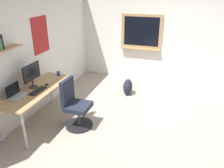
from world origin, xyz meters
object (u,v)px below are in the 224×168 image
Objects in this scene: laptop at (16,94)px; computer_mouse at (46,85)px; keyboard at (38,91)px; monitor_primary at (32,74)px; backpack at (128,87)px; coffee_mug at (58,73)px; office_chair at (75,107)px; desk at (37,92)px.

computer_mouse is at bearing -21.47° from laptop.
keyboard is at bearing 180.00° from computer_mouse.
keyboard is 3.56× the size of computer_mouse.
laptop is 0.47m from monitor_primary.
keyboard is (0.29, -0.22, -0.04)m from laptop.
laptop reaches higher than backpack.
coffee_mug is (0.68, -0.13, -0.22)m from monitor_primary.
monitor_primary reaches higher than office_chair.
backpack is (1.82, -1.22, -0.53)m from keyboard.
office_chair is 3.06× the size of laptop.
computer_mouse is (0.08, 0.63, 0.33)m from office_chair.
desk is 0.23m from computer_mouse.
keyboard is 2.25m from backpack.
office_chair is 1.00m from monitor_primary.
office_chair is (0.12, -0.70, -0.25)m from desk.
backpack is (1.01, -1.27, -0.57)m from coffee_mug.
desk is 5.32× the size of laptop.
desk reaches higher than backpack.
computer_mouse is (0.57, -0.22, -0.04)m from laptop.
desk is at bearing 99.38° from office_chair.
coffee_mug is at bearing -10.40° from monitor_primary.
coffee_mug is (0.61, 0.68, 0.36)m from office_chair.
monitor_primary reaches higher than computer_mouse.
desk is 0.73m from coffee_mug.
computer_mouse reaches higher than backpack.
monitor_primary reaches higher than coffee_mug.
keyboard is at bearing -176.46° from coffee_mug.
laptop is at bearing 158.40° from desk.
laptop is (-0.37, 0.15, 0.12)m from desk.
desk is 0.14m from keyboard.
monitor_primary is (0.04, 0.10, 0.34)m from desk.
monitor_primary reaches higher than backpack.
desk is at bearing 143.23° from backpack.
keyboard is at bearing 146.13° from backpack.
office_chair is 9.13× the size of computer_mouse.
coffee_mug reaches higher than desk.
office_chair reaches higher than desk.
office_chair is at bearing -84.66° from monitor_primary.
desk is 0.76m from office_chair.
keyboard is 0.28m from computer_mouse.
laptop is at bearing 142.23° from keyboard.
computer_mouse is at bearing 82.62° from office_chair.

